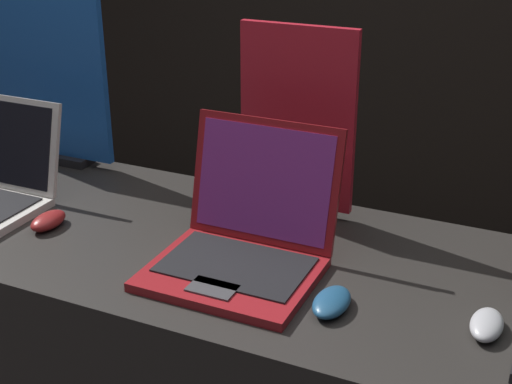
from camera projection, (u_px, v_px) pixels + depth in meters
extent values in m
ellipsoid|color=maroon|center=(48.00, 221.00, 1.70)|extent=(0.06, 0.11, 0.04)
cube|color=black|center=(60.00, 157.00, 2.10)|extent=(0.21, 0.07, 0.02)
cube|color=#1E59B2|center=(50.00, 77.00, 2.00)|extent=(0.38, 0.02, 0.46)
cube|color=maroon|center=(231.00, 274.00, 1.49)|extent=(0.35, 0.28, 0.02)
cube|color=black|center=(236.00, 264.00, 1.50)|extent=(0.30, 0.19, 0.00)
cube|color=#3F3F42|center=(213.00, 288.00, 1.41)|extent=(0.10, 0.06, 0.00)
cube|color=maroon|center=(265.00, 181.00, 1.57)|extent=(0.35, 0.08, 0.27)
cube|color=#8C338C|center=(264.00, 182.00, 1.56)|extent=(0.31, 0.06, 0.24)
ellipsoid|color=navy|center=(332.00, 302.00, 1.38)|extent=(0.07, 0.12, 0.03)
cube|color=black|center=(295.00, 207.00, 1.79)|extent=(0.16, 0.07, 0.02)
cube|color=red|center=(297.00, 118.00, 1.69)|extent=(0.29, 0.02, 0.44)
ellipsoid|color=#B2B2B7|center=(487.00, 325.00, 1.31)|extent=(0.06, 0.11, 0.03)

